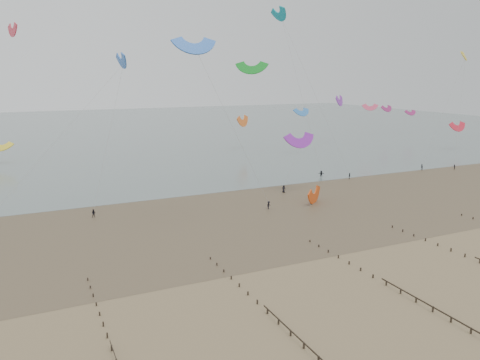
# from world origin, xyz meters

# --- Properties ---
(ground) EXTENTS (500.00, 500.00, 0.00)m
(ground) POSITION_xyz_m (0.00, 0.00, 0.00)
(ground) COLOR brown
(ground) RESTS_ON ground
(sea_and_shore) EXTENTS (500.00, 665.00, 0.03)m
(sea_and_shore) POSITION_xyz_m (-4.08, 34.40, 0.01)
(sea_and_shore) COLOR #475654
(sea_and_shore) RESTS_ON ground
(groynes) EXTENTS (72.16, 50.16, 1.00)m
(groynes) POSITION_xyz_m (4.00, -19.05, 0.47)
(groynes) COLOR black
(groynes) RESTS_ON ground
(kitesurfers) EXTENTS (136.18, 23.06, 1.83)m
(kitesurfers) POSITION_xyz_m (24.84, 46.07, 0.86)
(kitesurfers) COLOR black
(kitesurfers) RESTS_ON ground
(grounded_kite) EXTENTS (8.69, 8.45, 3.77)m
(grounded_kite) POSITION_xyz_m (18.73, 32.64, 0.00)
(grounded_kite) COLOR #E0460E
(grounded_kite) RESTS_ON ground
(kites_airborne) EXTENTS (244.69, 120.20, 43.49)m
(kites_airborne) POSITION_xyz_m (-11.75, 89.85, 21.79)
(kites_airborne) COLOR #9A2365
(kites_airborne) RESTS_ON ground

